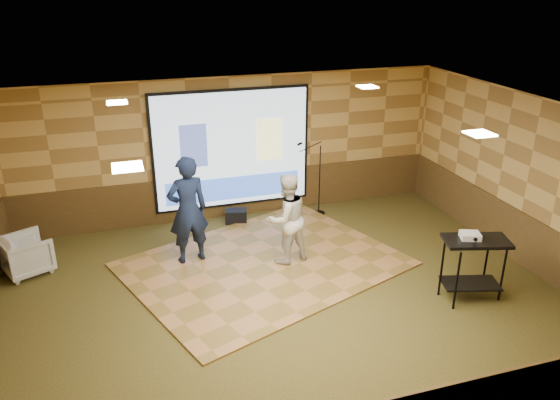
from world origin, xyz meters
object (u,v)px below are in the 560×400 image
object	(u,v)px
mic_stand	(317,193)
duffel_bag	(236,216)
projector	(470,236)
av_table	(474,256)
projector_screen	(232,150)
dance_floor	(264,264)
player_left	(188,210)
player_right	(286,219)
banquet_chair	(27,255)

from	to	relation	value
mic_stand	duffel_bag	size ratio (longest dim) A/B	3.76
projector	av_table	bearing A→B (deg)	-15.29
duffel_bag	projector_screen	bearing A→B (deg)	83.47
projector_screen	mic_stand	xyz separation A→B (m)	(1.73, -0.46, -0.98)
av_table	mic_stand	distance (m)	4.06
dance_floor	projector	world-z (taller)	projector
projector_screen	av_table	world-z (taller)	projector_screen
mic_stand	projector_screen	bearing A→B (deg)	-173.63
player_left	projector	size ratio (longest dim) A/B	6.73
av_table	player_left	bearing A→B (deg)	148.27
player_right	mic_stand	size ratio (longest dim) A/B	1.00
banquet_chair	duffel_bag	size ratio (longest dim) A/B	1.71
projector_screen	player_left	xyz separation A→B (m)	(-1.22, -1.78, -0.45)
mic_stand	banquet_chair	world-z (taller)	mic_stand
player_right	av_table	xyz separation A→B (m)	(2.46, -2.01, -0.11)
av_table	duffel_bag	size ratio (longest dim) A/B	2.37
dance_floor	banquet_chair	distance (m)	4.15
banquet_chair	dance_floor	bearing A→B (deg)	-128.23
dance_floor	projector	xyz separation A→B (m)	(2.79, -1.96, 1.09)
duffel_bag	projector	bearing A→B (deg)	-53.86
mic_stand	player_right	bearing A→B (deg)	-103.69
av_table	banquet_chair	distance (m)	7.54
player_right	banquet_chair	bearing A→B (deg)	-28.06
av_table	mic_stand	world-z (taller)	mic_stand
dance_floor	duffel_bag	bearing A→B (deg)	91.86
player_left	duffel_bag	world-z (taller)	player_left
player_right	projector	bearing A→B (deg)	125.23
projector_screen	banquet_chair	size ratio (longest dim) A/B	4.37
mic_stand	banquet_chair	bearing A→B (deg)	-150.32
av_table	dance_floor	bearing A→B (deg)	144.90
player_left	mic_stand	xyz separation A→B (m)	(2.95, 1.33, -0.53)
player_left	banquet_chair	xyz separation A→B (m)	(-2.78, 0.46, -0.68)
av_table	banquet_chair	xyz separation A→B (m)	(-6.90, 3.01, -0.41)
player_left	duffel_bag	bearing A→B (deg)	-139.35
player_right	projector	world-z (taller)	player_right
dance_floor	projector_screen	bearing A→B (deg)	90.55
projector_screen	player_right	distance (m)	2.44
dance_floor	player_right	world-z (taller)	player_right
banquet_chair	duffel_bag	xyz separation A→B (m)	(3.96, 0.96, -0.21)
player_left	projector	bearing A→B (deg)	138.51
player_right	mic_stand	world-z (taller)	player_right
dance_floor	banquet_chair	bearing A→B (deg)	166.23
player_right	mic_stand	xyz separation A→B (m)	(1.30, 1.87, -0.37)
projector	mic_stand	distance (m)	4.01
mic_stand	duffel_bag	distance (m)	1.81
projector_screen	player_right	world-z (taller)	projector_screen
projector	dance_floor	bearing A→B (deg)	164.60
player_left	projector_screen	bearing A→B (deg)	-134.11
player_left	player_right	bearing A→B (deg)	152.24
projector_screen	duffel_bag	distance (m)	1.38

